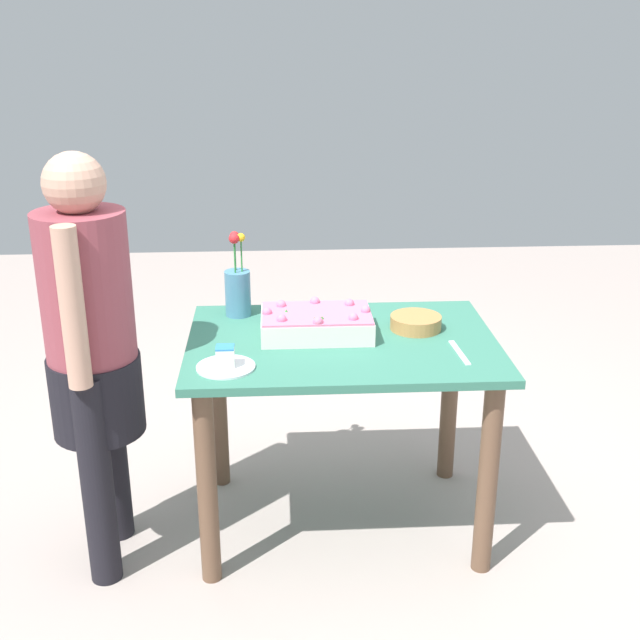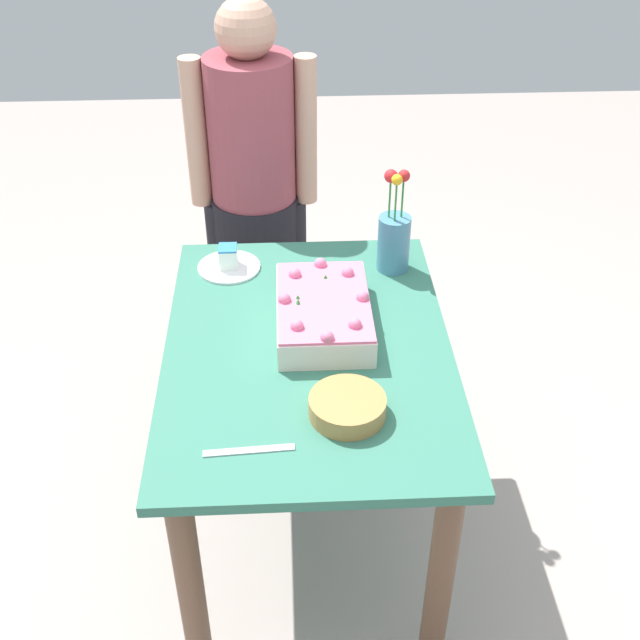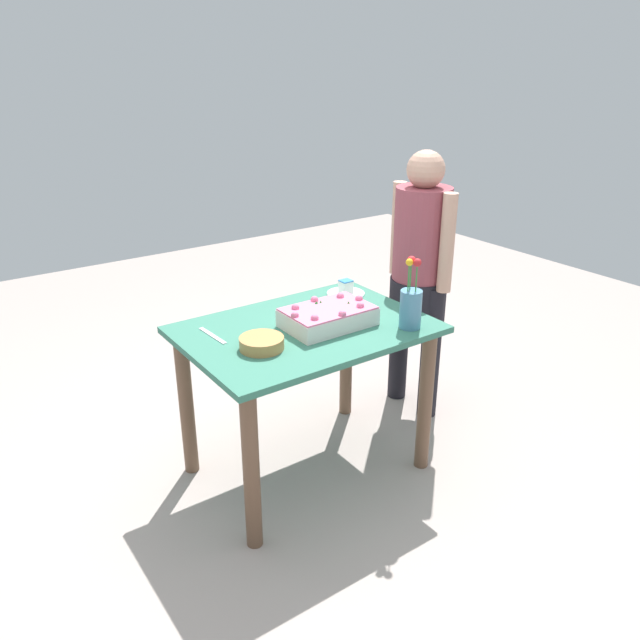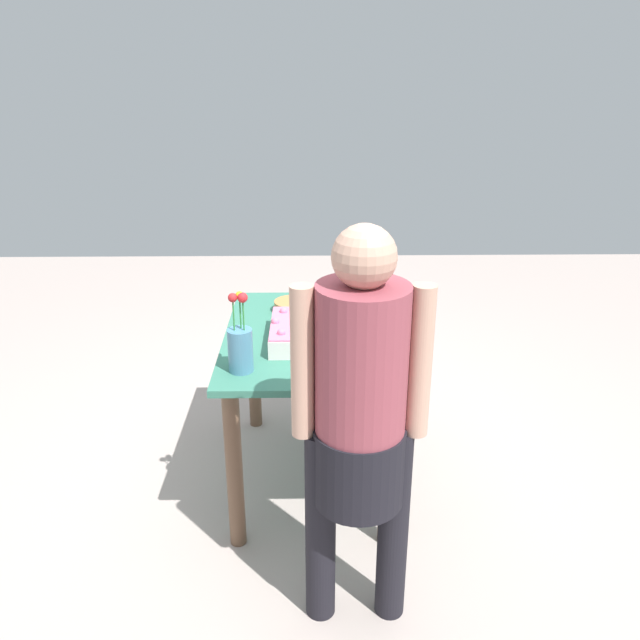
% 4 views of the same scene
% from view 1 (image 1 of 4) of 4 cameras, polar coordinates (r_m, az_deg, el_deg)
% --- Properties ---
extents(ground_plane, '(8.00, 8.00, 0.00)m').
position_cam_1_polar(ground_plane, '(3.29, 1.45, -14.07)').
color(ground_plane, '#AA9B94').
extents(dining_table, '(1.12, 0.79, 0.78)m').
position_cam_1_polar(dining_table, '(2.98, 1.56, -4.12)').
color(dining_table, '#35735E').
rests_on(dining_table, ground_plane).
extents(sheet_cake, '(0.40, 0.26, 0.11)m').
position_cam_1_polar(sheet_cake, '(2.94, -0.26, -0.23)').
color(sheet_cake, silver).
rests_on(sheet_cake, dining_table).
extents(serving_plate_with_slice, '(0.20, 0.20, 0.08)m').
position_cam_1_polar(serving_plate_with_slice, '(2.69, -6.73, -3.01)').
color(serving_plate_with_slice, white).
rests_on(serving_plate_with_slice, dining_table).
extents(cake_knife, '(0.03, 0.22, 0.00)m').
position_cam_1_polar(cake_knife, '(2.84, 9.89, -2.29)').
color(cake_knife, silver).
rests_on(cake_knife, dining_table).
extents(flower_vase, '(0.10, 0.10, 0.33)m').
position_cam_1_polar(flower_vase, '(3.13, -5.87, 2.22)').
color(flower_vase, teal).
rests_on(flower_vase, dining_table).
extents(fruit_bowl, '(0.19, 0.19, 0.05)m').
position_cam_1_polar(fruit_bowl, '(3.02, 6.82, -0.18)').
color(fruit_bowl, '#B87F45').
rests_on(fruit_bowl, dining_table).
extents(person_standing, '(0.31, 0.45, 1.49)m').
position_cam_1_polar(person_standing, '(2.80, -15.95, -1.52)').
color(person_standing, black).
rests_on(person_standing, ground_plane).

